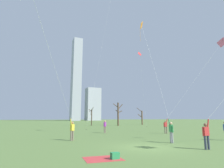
% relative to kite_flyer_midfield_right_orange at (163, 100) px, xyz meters
% --- Properties ---
extents(ground_plane, '(400.00, 400.00, 0.00)m').
position_rel_kite_flyer_midfield_right_orange_xyz_m(ground_plane, '(-3.45, -2.55, -3.51)').
color(ground_plane, '#5B7A3D').
extents(kite_flyer_midfield_right_orange, '(2.97, 8.21, 14.66)m').
position_rel_kite_flyer_midfield_right_orange_xyz_m(kite_flyer_midfield_right_orange, '(0.00, 0.00, 0.00)').
color(kite_flyer_midfield_right_orange, gray).
rests_on(kite_flyer_midfield_right_orange, ground).
extents(kite_flyer_far_back_white, '(5.43, 7.53, 11.04)m').
position_rel_kite_flyer_midfield_right_orange_xyz_m(kite_flyer_far_back_white, '(-8.39, 1.73, -0.46)').
color(kite_flyer_far_back_white, '#726656').
rests_on(kite_flyer_far_back_white, ground).
extents(kite_flyer_foreground_right_pink, '(10.58, 2.56, 13.78)m').
position_rel_kite_flyer_midfield_right_orange_xyz_m(kite_flyer_foreground_right_pink, '(7.49, 5.43, 0.43)').
color(kite_flyer_foreground_right_pink, '#726656').
rests_on(kite_flyer_foreground_right_pink, ground).
extents(bystander_watching_nearby, '(0.44, 0.36, 1.62)m').
position_rel_kite_flyer_midfield_right_orange_xyz_m(bystander_watching_nearby, '(-1.64, 9.82, -2.60)').
color(bystander_watching_nearby, '#726656').
rests_on(bystander_watching_nearby, ground).
extents(distant_kite_drifting_right_red, '(3.48, 2.46, 16.79)m').
position_rel_kite_flyer_midfield_right_orange_xyz_m(distant_kite_drifting_right_red, '(11.51, 21.33, 11.52)').
color(distant_kite_drifting_right_red, red).
rests_on(distant_kite_drifting_right_red, ground).
extents(distant_kite_drifting_left_purple, '(5.87, 1.63, 28.86)m').
position_rel_kite_flyer_midfield_right_orange_xyz_m(distant_kite_drifting_left_purple, '(2.66, 18.71, 20.39)').
color(distant_kite_drifting_left_purple, purple).
rests_on(distant_kite_drifting_left_purple, ground).
extents(picnic_spot, '(1.93, 1.57, 0.31)m').
position_rel_kite_flyer_midfield_right_orange_xyz_m(picnic_spot, '(-7.26, -4.85, -3.41)').
color(picnic_spot, '#CC3838').
rests_on(picnic_spot, ground).
extents(bare_tree_left_of_center, '(2.62, 1.87, 5.78)m').
position_rel_kite_flyer_midfield_right_orange_xyz_m(bare_tree_left_of_center, '(10.00, 29.84, -0.36)').
color(bare_tree_left_of_center, '#4C3828').
rests_on(bare_tree_left_of_center, ground).
extents(bare_tree_right_of_center, '(1.27, 1.89, 4.90)m').
position_rel_kite_flyer_midfield_right_orange_xyz_m(bare_tree_right_of_center, '(19.15, 33.18, -1.32)').
color(bare_tree_right_of_center, brown).
rests_on(bare_tree_right_of_center, ground).
extents(bare_tree_rightmost, '(1.14, 1.97, 4.65)m').
position_rel_kite_flyer_midfield_right_orange_xyz_m(bare_tree_rightmost, '(4.24, 33.78, -1.15)').
color(bare_tree_rightmost, '#423326').
rests_on(bare_tree_rightmost, ground).
extents(skyline_mid_tower_right, '(10.30, 8.59, 24.16)m').
position_rel_kite_flyer_midfield_right_orange_xyz_m(skyline_mid_tower_right, '(33.71, 122.28, 8.57)').
color(skyline_mid_tower_right, '#9EA3AD').
rests_on(skyline_mid_tower_right, ground).
extents(skyline_slender_spire, '(6.13, 7.58, 57.98)m').
position_rel_kite_flyer_midfield_right_orange_xyz_m(skyline_slender_spire, '(18.55, 114.66, 25.48)').
color(skyline_slender_spire, '#9EA3AD').
rests_on(skyline_slender_spire, ground).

